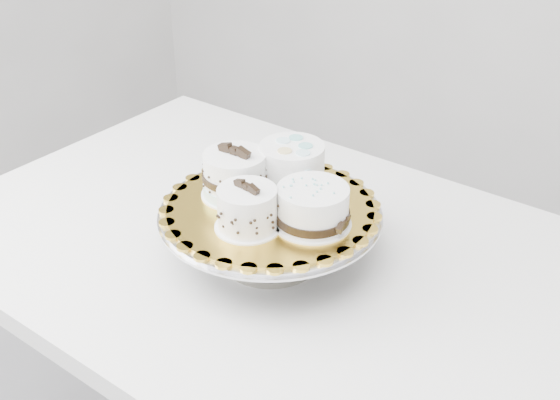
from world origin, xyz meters
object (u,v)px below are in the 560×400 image
Objects in this scene: cake_board at (270,208)px; table at (271,277)px; cake_banded at (235,176)px; cake_dots at (292,166)px; cake_stand at (270,225)px; cake_ribbon at (313,208)px; cake_swirl at (247,210)px.

table is at bearing 125.62° from cake_board.
cake_banded is 0.10m from cake_dots.
cake_stand is (0.03, -0.04, 0.15)m from table.
cake_dots is 0.12m from cake_ribbon.
cake_swirl is (0.01, -0.07, 0.03)m from cake_board.
cake_ribbon is (0.16, -0.00, -0.00)m from cake_banded.
table is 9.27× the size of cake_dots.
table is at bearing 125.62° from cake_stand.
table is at bearing 116.83° from cake_swirl.
cake_swirl reaches higher than table.
cake_stand is 2.74× the size of cake_ribbon.
cake_dots reaches higher than cake_stand.
cake_board is at bearing 165.73° from cake_ribbon.
cake_swirl is 0.80× the size of cake_dots.
cake_stand is 0.11m from cake_dots.
cake_banded is 0.86× the size of cake_ribbon.
cake_banded is (-0.07, -0.00, 0.07)m from cake_stand.
cake_stand is 1.09× the size of cake_board.
cake_board is (0.00, 0.00, 0.03)m from cake_stand.
cake_board is 0.09m from cake_ribbon.
cake_swirl is 0.10m from cake_ribbon.
cake_stand is 0.03m from cake_board.
cake_board is 3.24× the size of cake_swirl.
cake_board is 0.08m from cake_dots.
cake_swirl is at bearing -150.62° from cake_ribbon.
cake_banded reaches higher than table.
cake_swirl reaches higher than cake_ribbon.
cake_ribbon is (0.09, -0.00, 0.07)m from cake_stand.
table is at bearing 147.13° from cake_ribbon.
table is 3.30× the size of cake_stand.
cake_dots is at bearing 129.16° from cake_ribbon.
table is 0.23m from cake_dots.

